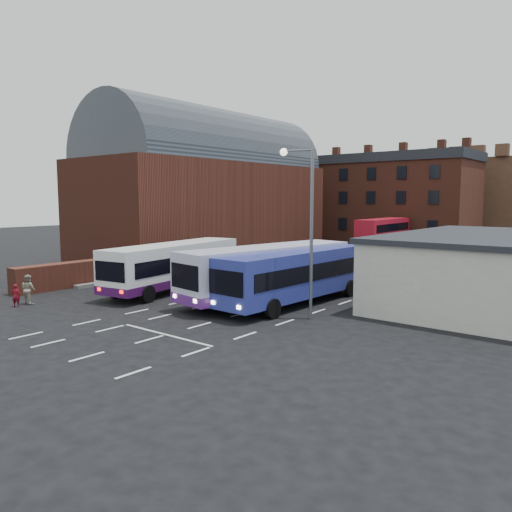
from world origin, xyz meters
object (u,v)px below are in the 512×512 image
Objects in this scene: bus_white_outbound at (174,263)px; pedestrian_beige at (28,289)px; street_lamp at (306,217)px; pedestrian_red at (16,296)px; bus_white_inbound at (268,268)px; bus_blue at (295,273)px; bus_red_double at (383,236)px.

bus_white_outbound is 9.40m from pedestrian_beige.
street_lamp is 17.66m from pedestrian_red.
bus_white_inbound is at bearing -144.32° from pedestrian_beige.
bus_red_double is (-7.25, 28.42, 0.26)m from bus_blue.
bus_white_inbound is at bearing 98.87° from bus_red_double.
bus_white_outbound is 7.34m from bus_white_inbound.
bus_red_double is 38.90m from pedestrian_beige.
street_lamp is (4.48, -2.61, 3.41)m from bus_white_inbound.
bus_white_outbound is at bearing -119.03° from pedestrian_beige.
bus_red_double is 1.15× the size of street_lamp.
pedestrian_red is at bearing 43.70° from bus_blue.
bus_white_inbound is at bearing -173.76° from pedestrian_red.
bus_white_outbound is 1.19× the size of bus_red_double.
street_lamp reaches higher than bus_red_double.
street_lamp is at bearing 158.45° from bus_white_inbound.
bus_blue is at bearing 132.70° from street_lamp.
pedestrian_beige is at bearing -113.66° from pedestrian_red.
bus_white_inbound is 1.42× the size of street_lamp.
bus_blue is at bearing -178.54° from pedestrian_red.
bus_blue is (9.21, 1.39, -0.00)m from bus_white_outbound.
bus_white_inbound is at bearing 1.37° from bus_white_outbound.
bus_white_inbound is 15.11m from pedestrian_red.
bus_white_outbound is at bearing 173.62° from street_lamp.
bus_white_inbound reaches higher than bus_white_outbound.
pedestrian_red is (-3.16, -9.60, -1.24)m from bus_white_outbound.
bus_blue is 5.07m from street_lamp.
bus_white_outbound reaches higher than pedestrian_beige.
bus_red_double is 7.55× the size of pedestrian_red.
bus_white_inbound is 6.20m from street_lamp.
bus_white_outbound is at bearing 18.98° from bus_white_inbound.
pedestrian_beige reaches higher than pedestrian_red.
bus_red_double is at bearing -73.60° from bus_blue.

